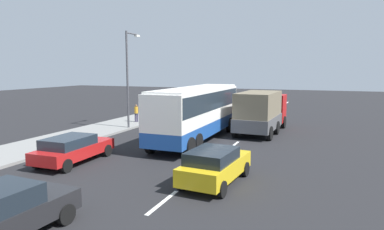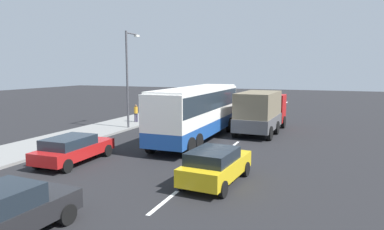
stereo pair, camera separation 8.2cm
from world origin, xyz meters
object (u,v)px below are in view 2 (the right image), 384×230
Objects in this scene: pedestrian_near_curb at (164,107)px; coach_bus at (197,108)px; pedestrian_at_crossing at (136,112)px; car_black_sedan at (2,213)px; street_lamp at (128,73)px; cargo_truck at (261,110)px; car_yellow_taxi at (216,165)px; car_red_compact at (73,148)px.

coach_bus is at bearing -154.52° from pedestrian_near_curb.
coach_bus reaches higher than pedestrian_at_crossing.
car_black_sedan is 18.30m from street_lamp.
cargo_truck is 12.24m from car_yellow_taxi.
coach_bus is 8.74m from car_yellow_taxi.
car_yellow_taxi is at bearing 9.44° from pedestrian_at_crossing.
street_lamp reaches higher than car_yellow_taxi.
cargo_truck reaches higher than car_red_compact.
pedestrian_at_crossing is (19.30, 7.24, 0.21)m from car_black_sedan.
pedestrian_at_crossing is at bearing 15.22° from car_red_compact.
coach_bus reaches higher than car_black_sedan.
pedestrian_near_curb reaches higher than car_black_sedan.
pedestrian_near_curb is at bearing 68.12° from cargo_truck.
pedestrian_at_crossing is at bearing 161.16° from pedestrian_near_curb.
pedestrian_at_crossing is at bearing 57.41° from coach_bus.
car_red_compact is 0.61× the size of street_lamp.
pedestrian_near_curb is at bearing 140.41° from pedestrian_at_crossing.
street_lamp reaches higher than pedestrian_near_curb.
car_red_compact is at bearing 178.69° from pedestrian_near_curb.
coach_bus is 8.47m from car_red_compact.
cargo_truck reaches higher than pedestrian_at_crossing.
coach_bus is at bearing 2.15° from car_black_sedan.
street_lamp is at bearing 14.32° from car_red_compact.
pedestrian_near_curb is at bearing 2.86° from street_lamp.
pedestrian_at_crossing is at bearing 90.86° from cargo_truck.
pedestrian_near_curb reaches higher than car_red_compact.
cargo_truck is 19.31m from car_black_sedan.
car_black_sedan is at bearing -175.86° from pedestrian_near_curb.
pedestrian_near_curb is (9.17, 6.94, -1.12)m from coach_bus.
car_red_compact is at bearing -16.03° from pedestrian_at_crossing.
street_lamp is at bearing 50.35° from car_yellow_taxi.
coach_bus reaches higher than car_yellow_taxi.
cargo_truck is 1.59× the size of car_red_compact.
coach_bus is 5.61m from cargo_truck.
coach_bus is 1.45× the size of street_lamp.
pedestrian_near_curb is at bearing 18.91° from car_black_sedan.
coach_bus is at bearing -29.18° from car_red_compact.
car_black_sedan is 0.56× the size of street_lamp.
coach_bus is 6.78× the size of pedestrian_near_curb.
street_lamp is (-2.15, 10.00, 2.76)m from cargo_truck.
car_black_sedan is 2.78× the size of pedestrian_at_crossing.
car_yellow_taxi is 7.69m from car_red_compact.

